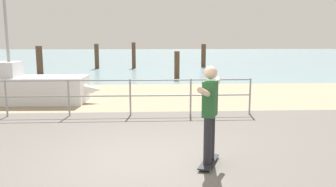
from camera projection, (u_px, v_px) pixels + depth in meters
The scene contains 12 objects.
ground_plane at pixel (139, 185), 5.07m from camera, with size 24.00×10.00×0.04m, color #605B56.
beach_strip at pixel (146, 95), 12.95m from camera, with size 24.00×6.00×0.04m, color tan.
sea_surface at pixel (149, 56), 40.54m from camera, with size 72.00×50.00×0.04m, color #75939E.
railing_fence at pixel (69, 92), 9.38m from camera, with size 10.33×0.05×1.05m.
sailboat at pixel (25, 88), 11.37m from camera, with size 4.98×1.53×4.71m.
skateboard at pixel (209, 162), 5.83m from camera, with size 0.49×0.82×0.08m.
skateboarder at pixel (210, 108), 5.68m from camera, with size 0.63×1.37×1.65m.
groyne_post_0 at pixel (40, 61), 19.56m from camera, with size 0.36×0.36×1.73m, color #513826.
groyne_post_1 at pixel (97, 56), 23.96m from camera, with size 0.31×0.31×1.77m, color #513826.
groyne_post_2 at pixel (134, 55), 24.27m from camera, with size 0.28×0.28×1.87m, color #513826.
groyne_post_3 at pixel (177, 65), 18.02m from camera, with size 0.28×0.28×1.49m, color #513826.
groyne_post_4 at pixel (204, 55), 25.59m from camera, with size 0.35×0.35×1.72m, color #513826.
Camera 1 is at (0.19, -5.79, 2.19)m, focal length 36.01 mm.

